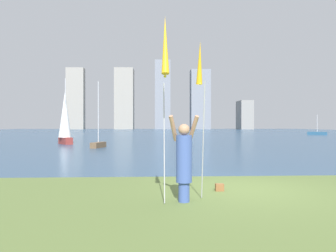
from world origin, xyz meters
TOP-DOWN VIEW (x-y plane):
  - ground at (0.00, 50.95)m, footprint 120.00×138.00m
  - person at (-1.84, -1.27)m, footprint 0.73×0.54m
  - kite_flag_left at (-2.29, -1.87)m, footprint 0.16×1.17m
  - kite_flag_right at (-1.39, -0.71)m, footprint 0.16×0.96m
  - bag at (-0.78, -0.20)m, footprint 0.22×0.14m
  - sailboat_0 at (-6.85, 15.04)m, footprint 0.97×1.82m
  - sailboat_2 at (-10.74, 19.68)m, footprint 1.78×2.25m
  - sailboat_4 at (25.90, 43.11)m, footprint 2.67×2.52m
  - skyline_tower_0 at (-33.32, 109.40)m, footprint 6.75×3.26m
  - skyline_tower_1 at (-14.53, 110.21)m, footprint 7.25×7.19m
  - skyline_tower_2 at (0.48, 110.75)m, footprint 6.08×5.29m
  - skyline_tower_3 at (15.11, 108.14)m, footprint 7.51×5.70m
  - skyline_tower_4 at (32.34, 106.78)m, footprint 4.83×7.79m

SIDE VIEW (x-z plane):
  - ground at x=0.00m, z-range -0.12..0.00m
  - bag at x=-0.78m, z-range 0.00..0.19m
  - sailboat_4 at x=25.90m, z-range -1.45..2.06m
  - sailboat_0 at x=-6.85m, z-range -2.23..2.86m
  - person at x=-1.84m, z-range -0.02..1.97m
  - sailboat_2 at x=-10.74m, z-range -0.66..5.33m
  - kite_flag_right at x=-1.39m, z-range 1.28..5.09m
  - kite_flag_left at x=-2.29m, z-range 1.30..5.35m
  - skyline_tower_4 at x=32.34m, z-range 0.00..11.03m
  - skyline_tower_3 at x=15.11m, z-range 0.00..23.06m
  - skyline_tower_1 at x=-14.53m, z-range 0.00..23.70m
  - skyline_tower_0 at x=-33.32m, z-range 0.00..23.74m
  - skyline_tower_2 at x=0.48m, z-range 0.00..27.12m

